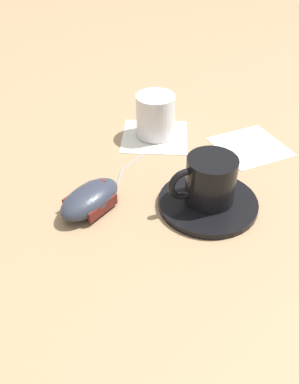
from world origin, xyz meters
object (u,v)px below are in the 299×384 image
Objects in this scene: saucer at (208,203)px; computer_mouse at (90,199)px; drinking_glass at (155,115)px; coffee_cup at (209,180)px.

computer_mouse is (-0.16, -0.08, 0.01)m from saucer.
drinking_glass is (0.01, 0.24, 0.02)m from computer_mouse.
drinking_glass is at bearing 133.36° from coffee_cup.
saucer is 0.18m from computer_mouse.
saucer is 0.04m from coffee_cup.
coffee_cup is 0.76× the size of computer_mouse.
computer_mouse is 0.25m from drinking_glass.
coffee_cup is at bearing 127.84° from saucer.
drinking_glass reaches higher than saucer.
saucer is 1.92× the size of drinking_glass.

